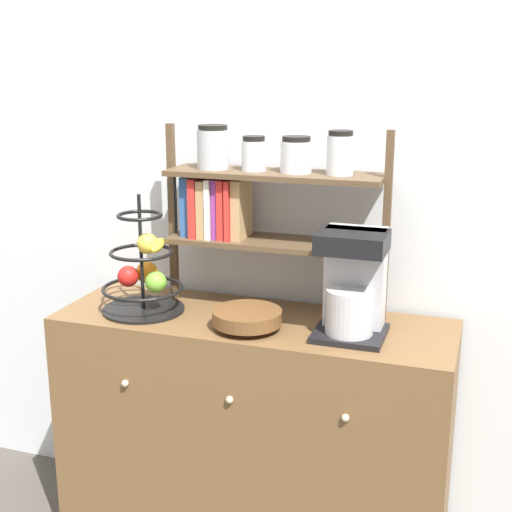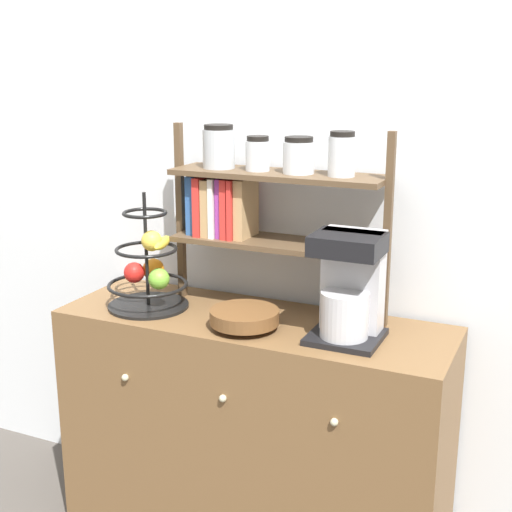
{
  "view_description": "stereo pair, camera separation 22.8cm",
  "coord_description": "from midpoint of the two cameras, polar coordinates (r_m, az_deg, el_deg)",
  "views": [
    {
      "loc": [
        0.71,
        -1.87,
        1.66
      ],
      "look_at": [
        0.01,
        0.22,
        1.06
      ],
      "focal_mm": 50.0,
      "sensor_mm": 36.0,
      "label": 1
    },
    {
      "loc": [
        0.93,
        -1.79,
        1.66
      ],
      "look_at": [
        0.01,
        0.22,
        1.06
      ],
      "focal_mm": 50.0,
      "sensor_mm": 36.0,
      "label": 2
    }
  ],
  "objects": [
    {
      "name": "coffee_maker",
      "position": [
        2.18,
        10.45,
        -2.52
      ],
      "size": [
        0.22,
        0.21,
        0.33
      ],
      "color": "black",
      "rests_on": "sideboard"
    },
    {
      "name": "shelf_hutch",
      "position": [
        2.37,
        2.74,
        5.05
      ],
      "size": [
        0.76,
        0.2,
        0.62
      ],
      "color": "brown",
      "rests_on": "sideboard"
    },
    {
      "name": "wooden_bowl",
      "position": [
        2.26,
        1.97,
        -4.99
      ],
      "size": [
        0.22,
        0.22,
        0.06
      ],
      "color": "brown",
      "rests_on": "sideboard"
    },
    {
      "name": "fruit_stand",
      "position": [
        2.44,
        -5.94,
        -1.21
      ],
      "size": [
        0.28,
        0.28,
        0.4
      ],
      "color": "black",
      "rests_on": "sideboard"
    },
    {
      "name": "sideboard",
      "position": [
        2.53,
        2.44,
        -14.09
      ],
      "size": [
        1.31,
        0.45,
        0.84
      ],
      "color": "brown",
      "rests_on": "ground_plane"
    },
    {
      "name": "wall_back",
      "position": [
        2.48,
        4.98,
        6.87
      ],
      "size": [
        7.0,
        0.05,
        2.6
      ],
      "primitive_type": "cube",
      "color": "silver",
      "rests_on": "ground_plane"
    }
  ]
}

